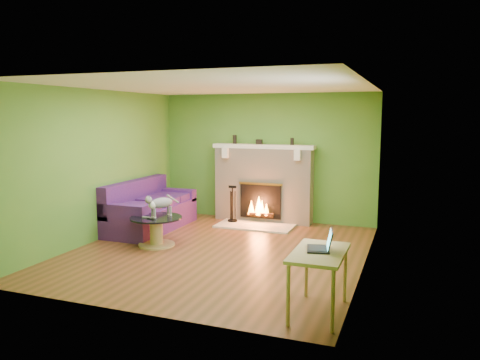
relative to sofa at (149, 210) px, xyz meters
The scene contains 22 objects.
floor 2.10m from the sofa, 26.44° to the right, with size 5.00×5.00×0.00m, color brown.
ceiling 3.05m from the sofa, 26.44° to the right, with size 5.00×5.00×0.00m, color white.
wall_back 2.61m from the sofa, 40.34° to the left, with size 5.00×5.00×0.00m, color #49852B.
wall_front 4.01m from the sofa, 61.52° to the right, with size 5.00×5.00×0.00m, color #49852B.
wall_left 1.38m from the sofa, 113.07° to the right, with size 5.00×5.00×0.00m, color #49852B.
wall_right 4.31m from the sofa, 12.67° to the right, with size 5.00×5.00×0.00m, color #49852B.
window_frame 4.64m from the sofa, 23.99° to the right, with size 1.20×1.20×0.00m, color silver.
window_pane 4.63m from the sofa, 24.03° to the right, with size 1.06×1.06×0.00m, color white.
fireplace 2.36m from the sofa, 36.86° to the left, with size 2.10×0.46×1.58m.
hearth 2.08m from the sofa, 25.28° to the left, with size 1.50×0.75×0.03m, color beige.
mantel 2.59m from the sofa, 36.46° to the left, with size 2.10×0.28×0.08m, color white.
sofa is the anchor object (origin of this frame).
coffee_table 1.24m from the sofa, 52.67° to the right, with size 0.86×0.86×0.49m.
desk 4.69m from the sofa, 35.57° to the right, with size 0.55×0.95×0.70m.
cat 1.29m from the sofa, 48.35° to the right, with size 0.22×0.61×0.38m, color slate, non-canonical shape.
remote_silver 1.29m from the sofa, 59.51° to the right, with size 0.17×0.04×0.02m, color gray.
remote_black 1.40m from the sofa, 56.51° to the right, with size 0.16×0.04×0.02m, color black.
laptop 4.66m from the sofa, 35.21° to the right, with size 0.28×0.32×0.24m, color black, non-canonical shape.
fire_tools 1.67m from the sofa, 37.82° to the left, with size 0.20×0.20×0.74m, color black, non-canonical shape.
mantel_vase_left 2.28m from the sofa, 48.80° to the left, with size 0.08×0.08×0.18m, color black.
mantel_vase_right 3.10m from the sofa, 29.84° to the left, with size 0.07×0.07×0.14m, color black.
mantel_box 2.58m from the sofa, 38.56° to the left, with size 0.12×0.08×0.10m, color black.
Camera 1 is at (2.87, -6.68, 2.15)m, focal length 35.00 mm.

